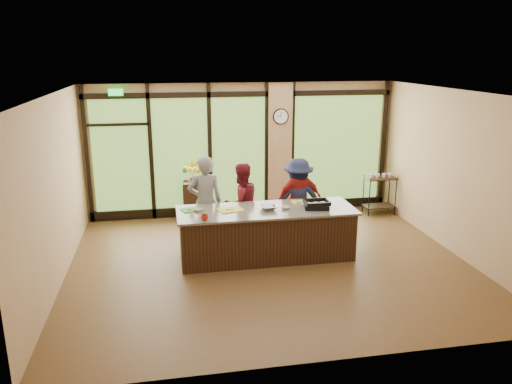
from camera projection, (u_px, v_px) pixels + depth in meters
name	position (u px, v px, depth m)	size (l,w,h in m)	color
floor	(269.00, 263.00, 8.92)	(7.00, 7.00, 0.00)	brown
ceiling	(271.00, 93.00, 8.11)	(7.00, 7.00, 0.00)	white
back_wall	(243.00, 150.00, 11.35)	(7.00, 7.00, 0.00)	tan
left_wall	(54.00, 192.00, 7.90)	(6.00, 6.00, 0.00)	tan
right_wall	(457.00, 173.00, 9.12)	(6.00, 6.00, 0.00)	tan
window_wall	(250.00, 154.00, 11.37)	(6.90, 0.12, 3.00)	tan
island_base	(266.00, 234.00, 9.08)	(3.10, 1.00, 0.88)	black
countertop	(266.00, 210.00, 8.96)	(3.20, 1.10, 0.04)	gray
wall_clock	(281.00, 117.00, 11.17)	(0.36, 0.04, 0.36)	black
cook_left	(205.00, 202.00, 9.45)	(0.66, 0.43, 1.80)	slate
cook_midleft	(241.00, 204.00, 9.68)	(0.78, 0.61, 1.60)	maroon
cook_midright	(299.00, 200.00, 9.87)	(0.95, 0.40, 1.62)	#A61C19
cook_right	(298.00, 199.00, 9.91)	(1.06, 0.61, 1.65)	#1B1F3C
roasting_pan	(317.00, 206.00, 9.00)	(0.43, 0.34, 0.08)	black
mixing_bowl	(268.00, 207.00, 8.93)	(0.32, 0.32, 0.08)	silver
cutting_board_left	(192.00, 209.00, 8.92)	(0.37, 0.28, 0.01)	#408D33
cutting_board_center	(231.00, 210.00, 8.91)	(0.43, 0.33, 0.01)	gold
cutting_board_right	(301.00, 202.00, 9.37)	(0.35, 0.26, 0.01)	gold
prep_bowl_near	(198.00, 210.00, 8.83)	(0.14, 0.14, 0.04)	silver
prep_bowl_mid	(285.00, 208.00, 8.97)	(0.15, 0.15, 0.05)	silver
prep_bowl_far	(298.00, 202.00, 9.33)	(0.13, 0.13, 0.03)	silver
red_ramekin	(205.00, 218.00, 8.35)	(0.12, 0.12, 0.10)	#AE2211
flower_stand	(193.00, 201.00, 11.18)	(0.43, 0.43, 0.86)	black
flower_vase	(193.00, 176.00, 11.03)	(0.24, 0.24, 0.25)	olive
bar_cart	(380.00, 190.00, 11.53)	(0.72, 0.43, 0.96)	black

